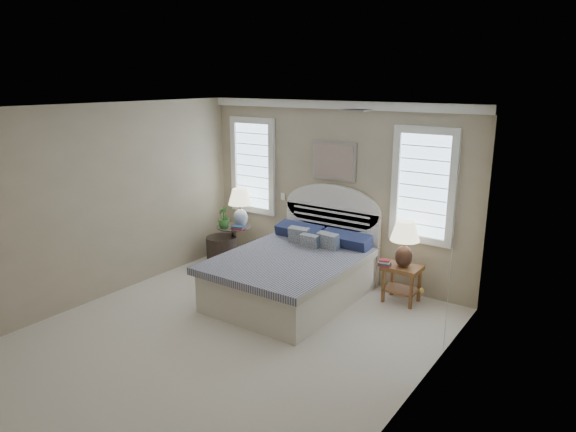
# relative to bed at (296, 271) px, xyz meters

# --- Properties ---
(floor) EXTENTS (4.50, 5.00, 0.01)m
(floor) POSITION_rel_bed_xyz_m (0.00, -1.46, -0.39)
(floor) COLOR beige
(floor) RESTS_ON ground
(ceiling) EXTENTS (4.50, 5.00, 0.01)m
(ceiling) POSITION_rel_bed_xyz_m (0.00, -1.46, 2.31)
(ceiling) COLOR white
(ceiling) RESTS_ON wall_back
(wall_back) EXTENTS (4.50, 0.02, 2.70)m
(wall_back) POSITION_rel_bed_xyz_m (0.00, 1.04, 0.96)
(wall_back) COLOR tan
(wall_back) RESTS_ON floor
(wall_left) EXTENTS (0.02, 5.00, 2.70)m
(wall_left) POSITION_rel_bed_xyz_m (-2.25, -1.46, 0.96)
(wall_left) COLOR tan
(wall_left) RESTS_ON floor
(wall_right) EXTENTS (0.02, 5.00, 2.70)m
(wall_right) POSITION_rel_bed_xyz_m (2.25, -1.46, 0.96)
(wall_right) COLOR tan
(wall_right) RESTS_ON floor
(crown_molding) EXTENTS (4.50, 0.08, 0.12)m
(crown_molding) POSITION_rel_bed_xyz_m (0.00, 1.00, 2.25)
(crown_molding) COLOR white
(crown_molding) RESTS_ON wall_back
(hvac_vent) EXTENTS (0.30, 0.20, 0.02)m
(hvac_vent) POSITION_rel_bed_xyz_m (1.20, -0.66, 2.29)
(hvac_vent) COLOR #B2B2B2
(hvac_vent) RESTS_ON ceiling
(switch_plate) EXTENTS (0.08, 0.01, 0.12)m
(switch_plate) POSITION_rel_bed_xyz_m (-0.95, 1.03, 0.76)
(switch_plate) COLOR white
(switch_plate) RESTS_ON wall_back
(window_left) EXTENTS (0.90, 0.06, 1.60)m
(window_left) POSITION_rel_bed_xyz_m (-1.55, 1.02, 1.21)
(window_left) COLOR #A8C1D5
(window_left) RESTS_ON wall_back
(window_right) EXTENTS (0.90, 0.06, 1.60)m
(window_right) POSITION_rel_bed_xyz_m (1.40, 1.02, 1.21)
(window_right) COLOR #A8C1D5
(window_right) RESTS_ON wall_back
(painting) EXTENTS (0.74, 0.04, 0.58)m
(painting) POSITION_rel_bed_xyz_m (0.00, 1.00, 1.43)
(painting) COLOR silver
(painting) RESTS_ON wall_back
(closet_door) EXTENTS (0.02, 1.80, 2.40)m
(closet_door) POSITION_rel_bed_xyz_m (2.23, -0.26, 0.81)
(closet_door) COLOR white
(closet_door) RESTS_ON floor
(bed) EXTENTS (1.72, 2.28, 1.47)m
(bed) POSITION_rel_bed_xyz_m (0.00, 0.00, 0.00)
(bed) COLOR silver
(bed) RESTS_ON floor
(side_table_left) EXTENTS (0.56, 0.56, 0.63)m
(side_table_left) POSITION_rel_bed_xyz_m (-1.65, 0.59, 0.00)
(side_table_left) COLOR black
(side_table_left) RESTS_ON floor
(nightstand_right) EXTENTS (0.50, 0.40, 0.53)m
(nightstand_right) POSITION_rel_bed_xyz_m (1.30, 0.69, 0.00)
(nightstand_right) COLOR brown
(nightstand_right) RESTS_ON floor
(floor_pot) EXTENTS (0.61, 0.61, 0.46)m
(floor_pot) POSITION_rel_bed_xyz_m (-1.79, 0.43, -0.16)
(floor_pot) COLOR black
(floor_pot) RESTS_ON floor
(lamp_left) EXTENTS (0.48, 0.48, 0.64)m
(lamp_left) POSITION_rel_bed_xyz_m (-1.57, 0.69, 0.63)
(lamp_left) COLOR white
(lamp_left) RESTS_ON side_table_left
(lamp_right) EXTENTS (0.40, 0.40, 0.65)m
(lamp_right) POSITION_rel_bed_xyz_m (1.32, 0.67, 0.54)
(lamp_right) COLOR black
(lamp_right) RESTS_ON nightstand_right
(potted_plant) EXTENTS (0.26, 0.26, 0.36)m
(potted_plant) POSITION_rel_bed_xyz_m (-1.72, 0.43, 0.43)
(potted_plant) COLOR #377E32
(potted_plant) RESTS_ON side_table_left
(books_left) EXTENTS (0.22, 0.18, 0.05)m
(books_left) POSITION_rel_bed_xyz_m (-1.48, 0.51, 0.27)
(books_left) COLOR maroon
(books_left) RESTS_ON side_table_left
(books_right) EXTENTS (0.18, 0.14, 0.09)m
(books_right) POSITION_rel_bed_xyz_m (1.10, 0.54, 0.19)
(books_right) COLOR maroon
(books_right) RESTS_ON nightstand_right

